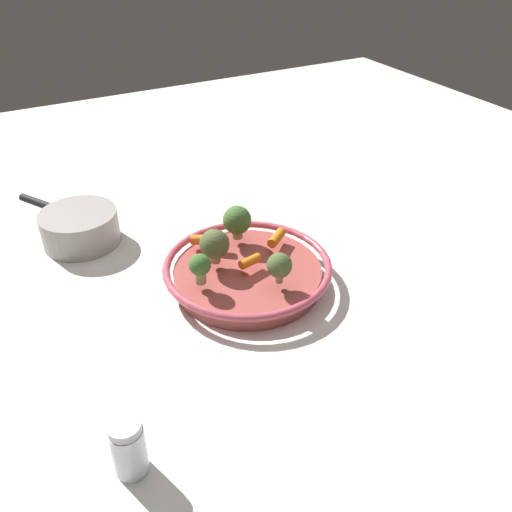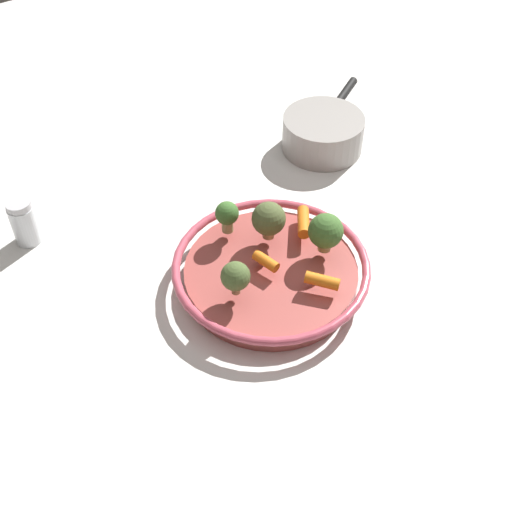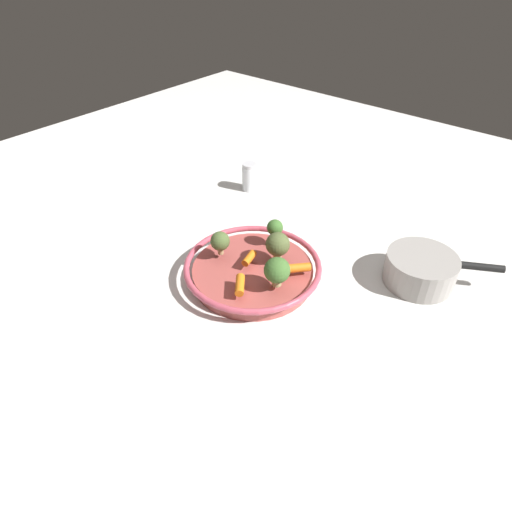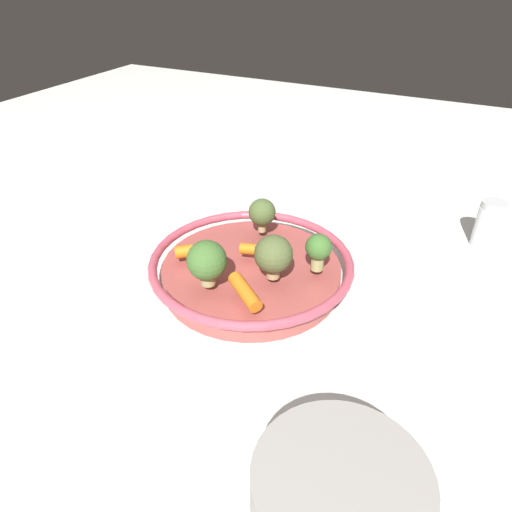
% 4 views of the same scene
% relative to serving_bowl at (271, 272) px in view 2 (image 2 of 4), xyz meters
% --- Properties ---
extents(ground_plane, '(2.34, 2.34, 0.00)m').
position_rel_serving_bowl_xyz_m(ground_plane, '(0.00, 0.00, -0.02)').
color(ground_plane, silver).
extents(serving_bowl, '(0.30, 0.30, 0.05)m').
position_rel_serving_bowl_xyz_m(serving_bowl, '(0.00, 0.00, 0.00)').
color(serving_bowl, '#A84C47').
rests_on(serving_bowl, ground_plane).
extents(baby_carrot_right, '(0.05, 0.05, 0.02)m').
position_rel_serving_bowl_xyz_m(baby_carrot_right, '(-0.08, -0.03, 0.03)').
color(baby_carrot_right, orange).
rests_on(baby_carrot_right, serving_bowl).
extents(baby_carrot_back, '(0.04, 0.03, 0.02)m').
position_rel_serving_bowl_xyz_m(baby_carrot_back, '(0.00, 0.01, 0.03)').
color(baby_carrot_back, orange).
rests_on(baby_carrot_back, serving_bowl).
extents(baby_carrot_left, '(0.06, 0.05, 0.02)m').
position_rel_serving_bowl_xyz_m(baby_carrot_left, '(0.04, -0.09, 0.03)').
color(baby_carrot_left, orange).
rests_on(baby_carrot_left, serving_bowl).
extents(broccoli_floret_small, '(0.05, 0.05, 0.06)m').
position_rel_serving_bowl_xyz_m(broccoli_floret_small, '(0.05, -0.03, 0.06)').
color(broccoli_floret_small, tan).
rests_on(broccoli_floret_small, serving_bowl).
extents(broccoli_floret_mid, '(0.05, 0.05, 0.06)m').
position_rel_serving_bowl_xyz_m(broccoli_floret_mid, '(-0.02, -0.08, 0.06)').
color(broccoli_floret_mid, tan).
rests_on(broccoli_floret_mid, serving_bowl).
extents(broccoli_floret_large, '(0.04, 0.04, 0.05)m').
position_rel_serving_bowl_xyz_m(broccoli_floret_large, '(0.10, 0.02, 0.05)').
color(broccoli_floret_large, tan).
rests_on(broccoli_floret_large, serving_bowl).
extents(broccoli_floret_edge, '(0.04, 0.04, 0.05)m').
position_rel_serving_bowl_xyz_m(broccoli_floret_edge, '(-0.02, 0.08, 0.05)').
color(broccoli_floret_edge, tan).
rests_on(broccoli_floret_edge, serving_bowl).
extents(salt_shaker, '(0.04, 0.04, 0.08)m').
position_rel_serving_bowl_xyz_m(salt_shaker, '(0.30, 0.27, 0.02)').
color(salt_shaker, silver).
rests_on(salt_shaker, ground_plane).
extents(saucepan, '(0.16, 0.22, 0.07)m').
position_rel_serving_bowl_xyz_m(saucepan, '(0.23, -0.28, 0.01)').
color(saucepan, '#9E9993').
rests_on(saucepan, ground_plane).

